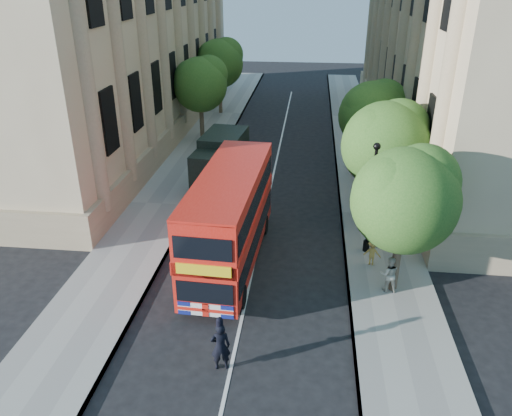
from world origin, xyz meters
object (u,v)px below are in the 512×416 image
(lamp_post, at_px, (371,203))
(double_decker_bus, at_px, (230,217))
(box_van, at_px, (221,163))
(woman_pedestrian, at_px, (389,274))
(police_constable, at_px, (220,346))

(lamp_post, bearing_deg, double_decker_bus, -165.82)
(box_van, relative_size, woman_pedestrian, 3.72)
(double_decker_bus, relative_size, police_constable, 5.17)
(lamp_post, bearing_deg, box_van, 138.70)
(box_van, bearing_deg, police_constable, -74.92)
(police_constable, bearing_deg, woman_pedestrian, -153.59)
(double_decker_bus, bearing_deg, lamp_post, 16.93)
(lamp_post, height_order, box_van, lamp_post)
(double_decker_bus, height_order, police_constable, double_decker_bus)
(lamp_post, height_order, double_decker_bus, lamp_post)
(double_decker_bus, xyz_separation_m, box_van, (-1.90, 8.47, -0.74))
(double_decker_bus, height_order, box_van, double_decker_bus)
(box_van, distance_m, woman_pedestrian, 13.17)
(double_decker_bus, distance_m, woman_pedestrian, 6.92)
(box_van, bearing_deg, lamp_post, -36.07)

